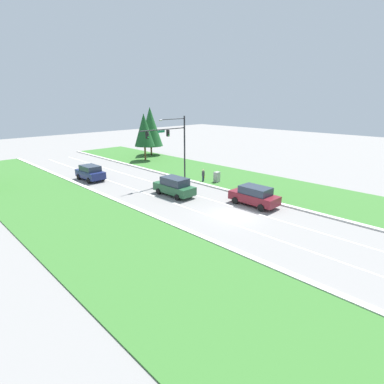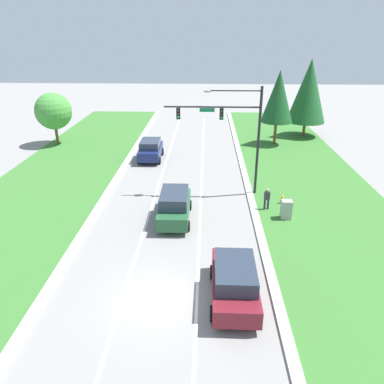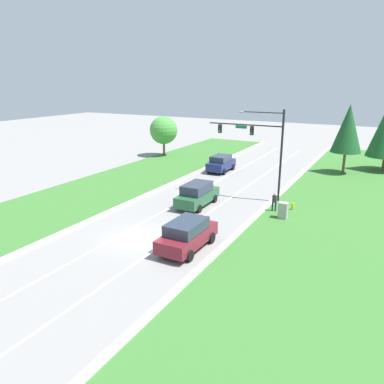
# 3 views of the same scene
# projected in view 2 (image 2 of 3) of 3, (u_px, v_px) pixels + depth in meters

# --- Properties ---
(ground_plane) EXTENTS (160.00, 160.00, 0.00)m
(ground_plane) POSITION_uv_depth(u_px,v_px,m) (160.00, 299.00, 18.06)
(ground_plane) COLOR gray
(curb_strip_right) EXTENTS (0.50, 90.00, 0.15)m
(curb_strip_right) POSITION_uv_depth(u_px,v_px,m) (277.00, 301.00, 17.83)
(curb_strip_right) COLOR beige
(curb_strip_right) RESTS_ON ground_plane
(curb_strip_left) EXTENTS (0.50, 90.00, 0.15)m
(curb_strip_left) POSITION_uv_depth(u_px,v_px,m) (44.00, 295.00, 18.23)
(curb_strip_left) COLOR beige
(curb_strip_left) RESTS_ON ground_plane
(lane_stripe_inner_left) EXTENTS (0.14, 81.00, 0.01)m
(lane_stripe_inner_left) POSITION_uv_depth(u_px,v_px,m) (123.00, 298.00, 18.12)
(lane_stripe_inner_left) COLOR white
(lane_stripe_inner_left) RESTS_ON ground_plane
(lane_stripe_inner_right) EXTENTS (0.14, 81.00, 0.01)m
(lane_stripe_inner_right) POSITION_uv_depth(u_px,v_px,m) (197.00, 300.00, 17.99)
(lane_stripe_inner_right) COLOR white
(lane_stripe_inner_right) RESTS_ON ground_plane
(traffic_signal_mast) EXTENTS (7.16, 0.41, 8.32)m
(traffic_signal_mast) POSITION_uv_depth(u_px,v_px,m) (233.00, 125.00, 27.69)
(traffic_signal_mast) COLOR black
(traffic_signal_mast) RESTS_ON ground_plane
(burgundy_suv) EXTENTS (2.32, 5.02, 1.98)m
(burgundy_suv) POSITION_uv_depth(u_px,v_px,m) (234.00, 281.00, 17.71)
(burgundy_suv) COLOR maroon
(burgundy_suv) RESTS_ON ground_plane
(navy_suv) EXTENTS (2.30, 4.65, 1.99)m
(navy_suv) POSITION_uv_depth(u_px,v_px,m) (151.00, 149.00, 37.34)
(navy_suv) COLOR navy
(navy_suv) RESTS_ON ground_plane
(forest_suv) EXTENTS (2.22, 5.11, 2.07)m
(forest_suv) POSITION_uv_depth(u_px,v_px,m) (175.00, 205.00, 25.33)
(forest_suv) COLOR #235633
(forest_suv) RESTS_ON ground_plane
(utility_cabinet) EXTENTS (0.70, 0.60, 1.39)m
(utility_cabinet) POSITION_uv_depth(u_px,v_px,m) (286.00, 210.00, 25.48)
(utility_cabinet) COLOR #9E9E99
(utility_cabinet) RESTS_ON ground_plane
(pedestrian) EXTENTS (0.42, 0.31, 1.69)m
(pedestrian) POSITION_uv_depth(u_px,v_px,m) (267.00, 198.00, 26.68)
(pedestrian) COLOR #232842
(pedestrian) RESTS_ON ground_plane
(fire_hydrant) EXTENTS (0.34, 0.20, 0.70)m
(fire_hydrant) POSITION_uv_depth(u_px,v_px,m) (282.00, 200.00, 27.87)
(fire_hydrant) COLOR gold
(fire_hydrant) RESTS_ON ground_plane
(conifer_near_right_tree) EXTENTS (4.54, 4.54, 9.09)m
(conifer_near_right_tree) POSITION_uv_depth(u_px,v_px,m) (309.00, 91.00, 43.78)
(conifer_near_right_tree) COLOR brown
(conifer_near_right_tree) RESTS_ON ground_plane
(oak_near_left_tree) EXTENTS (4.00, 4.00, 5.78)m
(oak_near_left_tree) POSITION_uv_depth(u_px,v_px,m) (53.00, 111.00, 41.22)
(oak_near_left_tree) COLOR brown
(oak_near_left_tree) RESTS_ON ground_plane
(conifer_far_right_tree) EXTENTS (3.47, 3.47, 8.15)m
(conifer_far_right_tree) POSITION_uv_depth(u_px,v_px,m) (278.00, 97.00, 40.57)
(conifer_far_right_tree) COLOR brown
(conifer_far_right_tree) RESTS_ON ground_plane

